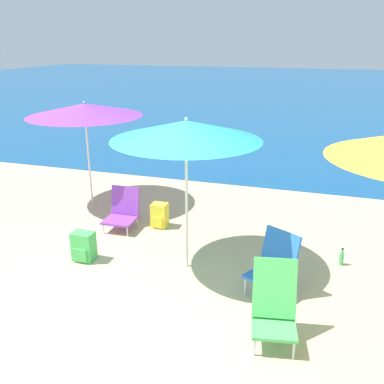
{
  "coord_description": "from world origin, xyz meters",
  "views": [
    {
      "loc": [
        1.92,
        -3.77,
        2.94
      ],
      "look_at": [
        0.28,
        1.39,
        1.0
      ],
      "focal_mm": 40.0,
      "sensor_mm": 36.0,
      "label": 1
    }
  ],
  "objects_px": {
    "beach_umbrella_purple": "(85,110)",
    "beach_chair_purple": "(123,210)",
    "beach_chair_green": "(274,305)",
    "backpack_yellow": "(160,215)",
    "beach_umbrella_teal": "(186,131)",
    "beach_chair_blue": "(275,264)",
    "water_bottle": "(341,258)",
    "backpack_green": "(84,247)"
  },
  "relations": [
    {
      "from": "beach_umbrella_purple",
      "to": "beach_chair_purple",
      "type": "relative_size",
      "value": 3.09
    },
    {
      "from": "beach_chair_green",
      "to": "backpack_yellow",
      "type": "bearing_deg",
      "value": 123.07
    },
    {
      "from": "beach_umbrella_teal",
      "to": "beach_umbrella_purple",
      "type": "relative_size",
      "value": 1.0
    },
    {
      "from": "beach_chair_purple",
      "to": "backpack_yellow",
      "type": "relative_size",
      "value": 1.65
    },
    {
      "from": "beach_chair_blue",
      "to": "beach_chair_purple",
      "type": "distance_m",
      "value": 2.89
    },
    {
      "from": "beach_umbrella_teal",
      "to": "beach_chair_green",
      "type": "distance_m",
      "value": 2.29
    },
    {
      "from": "beach_umbrella_teal",
      "to": "water_bottle",
      "type": "xyz_separation_m",
      "value": [
        2.02,
        0.68,
        -1.79
      ]
    },
    {
      "from": "beach_chair_purple",
      "to": "backpack_green",
      "type": "bearing_deg",
      "value": -93.34
    },
    {
      "from": "backpack_yellow",
      "to": "beach_umbrella_teal",
      "type": "bearing_deg",
      "value": -52.93
    },
    {
      "from": "beach_chair_purple",
      "to": "beach_umbrella_purple",
      "type": "bearing_deg",
      "value": 139.95
    },
    {
      "from": "beach_chair_green",
      "to": "water_bottle",
      "type": "distance_m",
      "value": 1.98
    },
    {
      "from": "beach_umbrella_teal",
      "to": "backpack_yellow",
      "type": "bearing_deg",
      "value": 127.07
    },
    {
      "from": "backpack_yellow",
      "to": "backpack_green",
      "type": "bearing_deg",
      "value": -113.2
    },
    {
      "from": "beach_umbrella_purple",
      "to": "backpack_yellow",
      "type": "bearing_deg",
      "value": -21.23
    },
    {
      "from": "beach_umbrella_teal",
      "to": "beach_chair_green",
      "type": "bearing_deg",
      "value": -41.18
    },
    {
      "from": "beach_chair_blue",
      "to": "backpack_green",
      "type": "height_order",
      "value": "beach_chair_blue"
    },
    {
      "from": "beach_chair_blue",
      "to": "backpack_green",
      "type": "relative_size",
      "value": 1.88
    },
    {
      "from": "beach_umbrella_teal",
      "to": "beach_chair_green",
      "type": "height_order",
      "value": "beach_umbrella_teal"
    },
    {
      "from": "beach_umbrella_teal",
      "to": "water_bottle",
      "type": "bearing_deg",
      "value": 18.53
    },
    {
      "from": "beach_chair_blue",
      "to": "water_bottle",
      "type": "xyz_separation_m",
      "value": [
        0.81,
        0.99,
        -0.3
      ]
    },
    {
      "from": "beach_umbrella_purple",
      "to": "backpack_yellow",
      "type": "relative_size",
      "value": 5.1
    },
    {
      "from": "beach_chair_blue",
      "to": "backpack_yellow",
      "type": "height_order",
      "value": "beach_chair_blue"
    },
    {
      "from": "beach_chair_green",
      "to": "water_bottle",
      "type": "relative_size",
      "value": 3.33
    },
    {
      "from": "water_bottle",
      "to": "beach_umbrella_purple",
      "type": "bearing_deg",
      "value": 166.6
    },
    {
      "from": "beach_umbrella_teal",
      "to": "backpack_yellow",
      "type": "relative_size",
      "value": 5.08
    },
    {
      "from": "beach_chair_green",
      "to": "beach_chair_purple",
      "type": "distance_m",
      "value": 3.42
    },
    {
      "from": "beach_chair_purple",
      "to": "backpack_green",
      "type": "distance_m",
      "value": 1.19
    },
    {
      "from": "beach_chair_green",
      "to": "beach_umbrella_purple",
      "type": "bearing_deg",
      "value": 132.05
    },
    {
      "from": "backpack_green",
      "to": "water_bottle",
      "type": "bearing_deg",
      "value": 15.32
    },
    {
      "from": "beach_chair_purple",
      "to": "backpack_yellow",
      "type": "bearing_deg",
      "value": 17.5
    },
    {
      "from": "beach_chair_purple",
      "to": "backpack_yellow",
      "type": "distance_m",
      "value": 0.61
    },
    {
      "from": "beach_umbrella_purple",
      "to": "beach_chair_green",
      "type": "xyz_separation_m",
      "value": [
        3.79,
        -2.9,
        -1.36
      ]
    },
    {
      "from": "backpack_green",
      "to": "water_bottle",
      "type": "xyz_separation_m",
      "value": [
        3.45,
        0.95,
        -0.11
      ]
    },
    {
      "from": "backpack_yellow",
      "to": "water_bottle",
      "type": "bearing_deg",
      "value": -8.67
    },
    {
      "from": "beach_chair_purple",
      "to": "backpack_green",
      "type": "xyz_separation_m",
      "value": [
        -0.03,
        -1.18,
        -0.09
      ]
    },
    {
      "from": "beach_umbrella_purple",
      "to": "water_bottle",
      "type": "xyz_separation_m",
      "value": [
        4.49,
        -1.07,
        -1.66
      ]
    },
    {
      "from": "beach_chair_green",
      "to": "backpack_green",
      "type": "bearing_deg",
      "value": 151.69
    },
    {
      "from": "beach_umbrella_teal",
      "to": "beach_umbrella_purple",
      "type": "bearing_deg",
      "value": 144.76
    },
    {
      "from": "beach_umbrella_teal",
      "to": "beach_chair_purple",
      "type": "height_order",
      "value": "beach_umbrella_teal"
    },
    {
      "from": "beach_chair_purple",
      "to": "beach_umbrella_teal",
      "type": "bearing_deg",
      "value": -35.01
    },
    {
      "from": "backpack_yellow",
      "to": "water_bottle",
      "type": "height_order",
      "value": "backpack_yellow"
    },
    {
      "from": "beach_umbrella_purple",
      "to": "water_bottle",
      "type": "relative_size",
      "value": 8.17
    }
  ]
}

